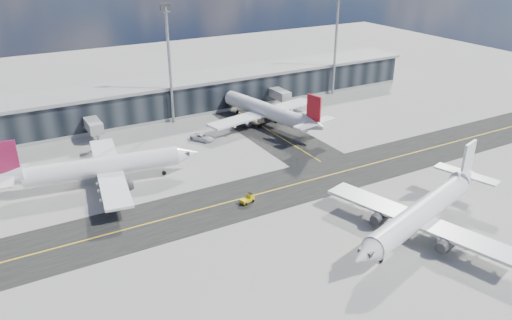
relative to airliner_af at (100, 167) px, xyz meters
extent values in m
plane|color=gray|center=(24.15, -21.77, -3.65)|extent=(300.00, 300.00, 0.00)
cube|color=black|center=(24.15, -17.77, -3.64)|extent=(180.00, 14.00, 0.02)
cube|color=black|center=(42.15, 13.23, -3.64)|extent=(14.00, 50.00, 0.02)
cube|color=yellow|center=(24.15, -17.77, -3.62)|extent=(180.00, 0.25, 0.01)
cube|color=yellow|center=(42.15, 13.23, -3.62)|extent=(0.25, 50.00, 0.01)
cube|color=black|center=(24.15, 33.23, 0.35)|extent=(150.00, 12.00, 8.00)
cube|color=gray|center=(24.15, 33.23, 4.75)|extent=(152.00, 13.00, 0.80)
cube|color=gray|center=(24.15, 33.23, -3.25)|extent=(150.00, 12.20, 0.80)
cube|color=gray|center=(4.15, 25.23, -0.15)|extent=(3.00, 10.00, 2.40)
cylinder|color=gray|center=(4.15, 20.23, -2.45)|extent=(0.60, 0.60, 2.40)
cube|color=gray|center=(54.15, 25.23, -0.15)|extent=(3.00, 10.00, 2.40)
cylinder|color=gray|center=(54.15, 20.23, -2.45)|extent=(0.60, 0.60, 2.40)
cylinder|color=gray|center=(24.15, 26.23, 10.35)|extent=(0.70, 0.70, 28.00)
cube|color=#2D2D30|center=(24.15, 26.23, 24.55)|extent=(2.50, 0.50, 1.40)
cylinder|color=gray|center=(74.15, 26.23, 10.35)|extent=(0.70, 0.70, 28.00)
cylinder|color=white|center=(0.56, -0.08, 0.06)|extent=(28.09, 7.64, 3.71)
cone|color=white|center=(16.18, -2.33, 0.06)|extent=(5.12, 4.34, 3.71)
cone|color=white|center=(-15.52, 2.23, 0.62)|extent=(6.04, 4.47, 3.71)
cube|color=white|center=(1.48, -0.21, -0.86)|extent=(9.09, 31.90, 0.46)
cylinder|color=#2D2D30|center=(3.19, 5.17, -1.89)|extent=(4.16, 2.67, 2.13)
cylinder|color=#2D2D30|center=(1.60, -5.86, -1.89)|extent=(4.16, 2.67, 2.13)
cube|color=silver|center=(3.19, 5.17, -1.14)|extent=(1.89, 0.63, 0.74)
cube|color=silver|center=(1.60, -5.86, -1.14)|extent=(1.89, 0.63, 0.74)
cube|color=#78144B|center=(-15.06, 2.17, 4.52)|extent=(3.92, 0.97, 5.76)
cube|color=white|center=(-15.52, 2.23, 1.18)|extent=(4.16, 11.40, 0.32)
cube|color=#2D2D30|center=(15.72, -2.26, 0.44)|extent=(2.13, 2.29, 0.65)
cylinder|color=gray|center=(11.58, -1.67, -2.53)|extent=(0.25, 0.25, 1.86)
cylinder|color=black|center=(11.58, -1.67, -3.23)|extent=(0.87, 0.44, 0.84)
cylinder|color=black|center=(0.04, 2.81, -3.14)|extent=(1.08, 0.60, 1.02)
cylinder|color=black|center=(-0.76, -2.70, -3.14)|extent=(1.08, 0.60, 1.02)
cylinder|color=white|center=(43.59, 13.45, 0.07)|extent=(9.32, 28.09, 3.72)
cone|color=white|center=(40.37, 28.94, 0.07)|extent=(4.59, 5.31, 3.72)
cone|color=white|center=(46.90, -2.49, 0.63)|extent=(4.78, 6.22, 3.72)
cube|color=white|center=(43.40, 14.36, -0.86)|extent=(31.92, 10.99, 0.47)
cylinder|color=#2D2D30|center=(37.74, 14.14, -1.88)|extent=(2.89, 4.26, 2.14)
cylinder|color=#2D2D30|center=(48.67, 16.41, -1.88)|extent=(2.89, 4.26, 2.14)
cube|color=silver|center=(37.74, 14.14, -1.14)|extent=(0.74, 1.90, 0.74)
cube|color=silver|center=(48.67, 16.41, -1.14)|extent=(0.74, 1.90, 0.74)
cube|color=#A40B17|center=(46.80, -2.04, 4.54)|extent=(1.21, 3.91, 5.77)
cube|color=white|center=(46.90, -2.49, 1.19)|extent=(11.46, 4.82, 0.33)
cube|color=#2D2D30|center=(40.46, 28.48, 0.45)|extent=(2.38, 2.24, 0.65)
cylinder|color=gray|center=(41.31, 24.38, -2.53)|extent=(0.26, 0.26, 1.86)
cylinder|color=black|center=(41.31, 24.38, -3.23)|extent=(0.49, 0.89, 0.84)
cylinder|color=black|center=(41.04, 11.97, -3.14)|extent=(0.66, 1.10, 1.02)
cylinder|color=black|center=(46.51, 13.11, -3.14)|extent=(0.66, 1.10, 1.02)
cylinder|color=silver|center=(39.41, -41.46, 0.02)|extent=(27.42, 11.21, 3.67)
cone|color=silver|center=(24.45, -45.82, 0.02)|extent=(5.42, 4.80, 3.67)
cone|color=silver|center=(54.80, -36.98, 0.57)|extent=(6.30, 5.06, 3.67)
cube|color=silver|center=(38.53, -41.72, -0.90)|extent=(13.12, 31.19, 0.46)
cylinder|color=#2D2D30|center=(39.19, -47.26, -1.91)|extent=(4.28, 3.10, 2.11)
cylinder|color=#2D2D30|center=(36.11, -36.70, -1.91)|extent=(4.28, 3.10, 2.11)
cube|color=silver|center=(39.19, -47.26, -1.17)|extent=(1.86, 0.86, 0.73)
cube|color=silver|center=(36.11, -36.70, -1.17)|extent=(1.86, 0.86, 0.73)
cube|color=silver|center=(54.36, -37.11, 4.42)|extent=(3.81, 1.47, 5.68)
cube|color=silver|center=(54.80, -36.98, 1.12)|extent=(5.54, 11.28, 0.32)
cube|color=#2D2D30|center=(24.89, -45.69, 0.38)|extent=(2.32, 2.45, 0.64)
cylinder|color=gray|center=(28.85, -44.54, -2.55)|extent=(0.27, 0.27, 1.83)
cylinder|color=black|center=(28.85, -44.54, -3.24)|extent=(0.88, 0.54, 0.82)
cylinder|color=black|center=(41.06, -43.85, -3.14)|extent=(1.10, 0.72, 1.01)
cylinder|color=black|center=(39.52, -38.57, -3.14)|extent=(1.10, 0.72, 1.01)
cube|color=yellow|center=(20.42, -19.66, -3.01)|extent=(2.78, 1.81, 0.60)
cube|color=yellow|center=(21.16, -19.47, -2.46)|extent=(1.19, 1.31, 0.77)
cube|color=black|center=(21.16, -19.47, -2.16)|extent=(1.10, 1.25, 0.21)
cylinder|color=black|center=(21.10, -18.91, -3.35)|extent=(0.63, 0.36, 0.60)
cylinder|color=black|center=(21.39, -19.98, -3.35)|extent=(0.63, 0.36, 0.60)
cylinder|color=black|center=(19.46, -19.35, -3.35)|extent=(0.63, 0.36, 0.60)
cylinder|color=black|center=(19.74, -20.42, -3.35)|extent=(0.63, 0.36, 0.60)
imported|color=white|center=(25.48, 11.26, -2.86)|extent=(5.35, 6.19, 1.58)
camera|label=1|loc=(-15.95, -87.44, 39.20)|focal=35.00mm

